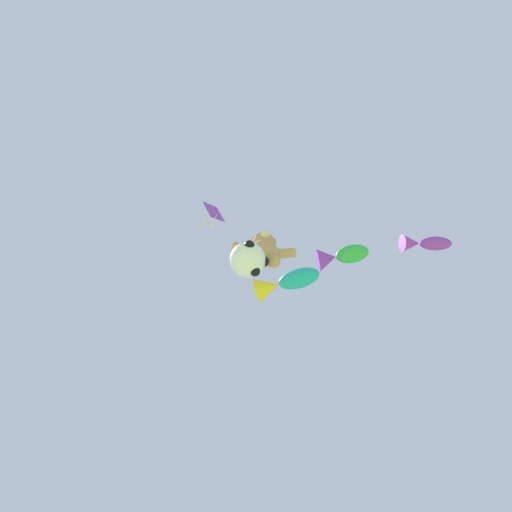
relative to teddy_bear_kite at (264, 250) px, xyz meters
The scene contains 6 objects.
teddy_bear_kite is the anchor object (origin of this frame).
soccer_ball_kite 1.28m from the teddy_bear_kite, 167.57° to the right, with size 1.08×1.08×1.00m.
fish_kite_teal 2.70m from the teddy_bear_kite, 62.10° to the left, with size 2.56×1.77×0.94m.
fish_kite_emerald 4.38m from the teddy_bear_kite, 16.95° to the left, with size 2.18×1.42×0.93m.
fish_kite_violet 6.40m from the teddy_bear_kite, ahead, with size 1.90×0.78×0.66m.
diamond_kite 3.92m from the teddy_bear_kite, behind, with size 0.95×0.76×3.17m.
Camera 1 is at (0.09, 1.24, 1.76)m, focal length 24.00 mm.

